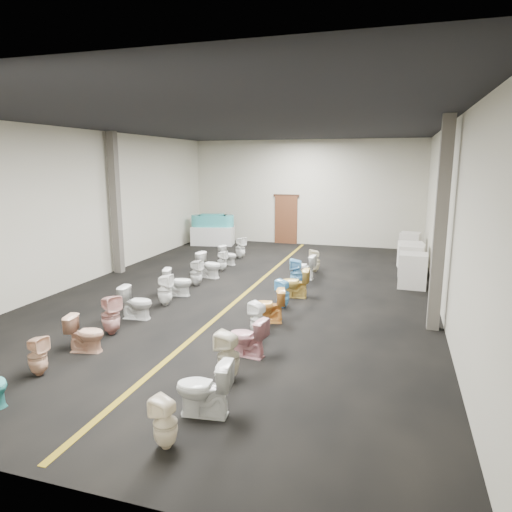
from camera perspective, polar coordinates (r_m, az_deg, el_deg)
The scene contains 39 objects.
floor at distance 12.75m, azimuth -1.13°, elevation -4.52°, with size 16.00×16.00×0.00m, color black.
ceiling at distance 12.29m, azimuth -1.22°, elevation 16.07°, with size 16.00×16.00×0.00m, color black.
wall_back at distance 20.04m, azimuth 6.11°, elevation 7.86°, with size 10.00×10.00×0.00m, color #BAB69F.
wall_front at distance 5.45m, azimuth -28.72°, elevation -3.65°, with size 10.00×10.00×0.00m, color #BAB69F.
wall_left at distance 14.67m, azimuth -20.15°, elevation 5.85°, with size 16.00×16.00×0.00m, color #BAB69F.
wall_right at distance 11.75m, azimuth 22.72°, elevation 4.39°, with size 16.00×16.00×0.00m, color #BAB69F.
aisle_stripe at distance 12.75m, azimuth -1.13°, elevation -4.51°, with size 0.12×15.60×0.01m, color #7E6512.
back_door at distance 20.27m, azimuth 3.78°, elevation 4.54°, with size 1.00×0.10×2.10m, color #562D19.
door_frame at distance 20.17m, azimuth 3.83°, elevation 7.56°, with size 1.15×0.08×0.10m, color #331C11.
column_left at distance 15.34m, azimuth -17.14°, elevation 6.27°, with size 0.25×0.25×4.50m, color #59544C.
column_right at distance 10.25m, azimuth 22.07°, elevation 3.49°, with size 0.25×0.25×4.50m, color #59544C.
display_table at distance 20.07m, azimuth -5.42°, elevation 2.56°, with size 1.80×0.90×0.80m, color silver.
bathtub at distance 19.97m, azimuth -5.45°, elevation 4.46°, with size 1.82×0.96×0.55m.
appliance_crate_a at distance 13.88m, azimuth 18.99°, elevation -1.72°, with size 0.77×0.77×0.99m, color silver.
appliance_crate_b at distance 15.26m, azimuth 18.86°, elevation -0.55°, with size 0.72×0.72×0.98m, color silver.
appliance_crate_c at distance 16.30m, azimuth 18.76°, elevation 0.05°, with size 0.79×0.79×0.90m, color silver.
appliance_crate_d at distance 17.95m, azimuth 18.66°, elevation 1.23°, with size 0.69×0.69×0.99m, color silver.
toilet_left_1 at distance 8.70m, azimuth -25.64°, elevation -11.18°, with size 0.31×0.32×0.70m, color #E7B593.
toilet_left_2 at distance 9.37m, azimuth -20.52°, elevation -9.06°, with size 0.40×0.70×0.72m, color tan.
toilet_left_3 at distance 10.07m, azimuth -17.71°, elevation -7.00°, with size 0.38×0.39×0.85m, color #D89C94.
toilet_left_4 at distance 10.91m, azimuth -14.73°, elevation -5.64°, with size 0.43×0.75×0.77m, color silver.
toilet_left_5 at distance 11.73m, azimuth -11.32°, elevation -4.17°, with size 0.36×0.37×0.80m, color white.
toilet_left_6 at distance 12.52m, azimuth -9.74°, elevation -3.21°, with size 0.42×0.74×0.76m, color white.
toilet_left_7 at distance 13.43m, azimuth -7.50°, elevation -2.08°, with size 0.35×0.36×0.77m, color silver.
toilet_left_8 at distance 14.33m, azimuth -5.85°, elevation -1.13°, with size 0.44×0.78×0.79m, color white.
toilet_left_9 at distance 15.15m, azimuth -4.27°, elevation -0.61°, with size 0.31×0.32×0.69m, color white.
toilet_left_10 at distance 16.11m, azimuth -3.48°, elevation 0.10°, with size 0.37×0.65×0.66m, color silver.
toilet_left_11 at distance 17.11m, azimuth -1.97°, elevation 1.04°, with size 0.36×0.37×0.81m, color white.
toilet_right_0 at distance 6.20m, azimuth -11.28°, elevation -19.79°, with size 0.31×0.31×0.68m, color #F5E5C5.
toilet_right_1 at distance 6.76m, azimuth -6.54°, elevation -16.11°, with size 0.46×0.81×0.82m, color silver.
toilet_right_2 at distance 7.72m, azimuth -3.48°, elevation -12.36°, with size 0.37×0.38×0.83m, color beige.
toilet_right_3 at distance 8.58m, azimuth -1.05°, elevation -10.09°, with size 0.42×0.74×0.75m, color #D49199.
toilet_right_4 at distance 9.51m, azimuth 0.28°, elevation -7.91°, with size 0.33×0.34×0.74m, color white.
toilet_right_5 at distance 10.31m, azimuth 1.52°, elevation -6.24°, with size 0.43×0.76×0.78m, color gold.
toilet_right_6 at distance 11.35m, azimuth 3.40°, elevation -4.72°, with size 0.32×0.33×0.72m, color #71C3F0.
toilet_right_7 at distance 12.22m, azimuth 4.87°, elevation -3.37°, with size 0.44×0.77×0.79m, color #D7B351.
toilet_right_8 at distance 13.18m, azimuth 5.09°, elevation -2.14°, with size 0.38×0.39×0.84m, color #69AFDE.
toilet_right_9 at distance 14.16m, azimuth 5.95°, elevation -1.36°, with size 0.43×0.75×0.76m, color white.
toilet_right_10 at distance 15.11m, azimuth 7.36°, elevation -0.59°, with size 0.34×0.34×0.74m, color #F2E9C7.
Camera 1 is at (3.86, -11.63, 3.55)m, focal length 32.00 mm.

